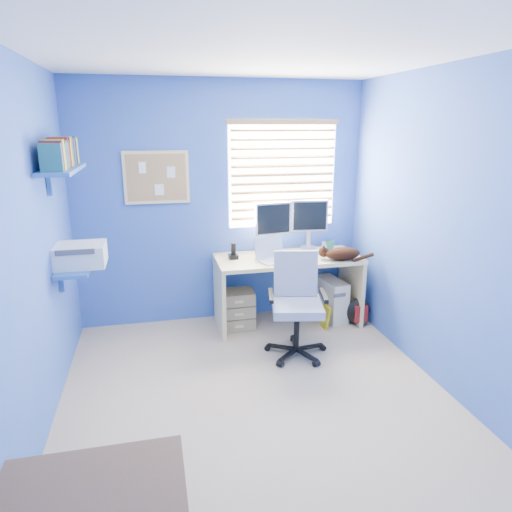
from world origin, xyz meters
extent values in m
cube|color=tan|center=(0.00, 0.00, 0.00)|extent=(3.00, 3.20, 0.00)
cube|color=white|center=(0.00, 0.00, 2.50)|extent=(3.00, 3.20, 0.00)
cube|color=blue|center=(0.00, 1.60, 1.25)|extent=(3.00, 0.01, 2.50)
cube|color=blue|center=(0.00, -1.60, 1.25)|extent=(3.00, 0.01, 2.50)
cube|color=blue|center=(-1.50, 0.00, 1.25)|extent=(0.01, 3.20, 2.50)
cube|color=blue|center=(1.50, 0.00, 1.25)|extent=(0.01, 3.20, 2.50)
cube|color=beige|center=(0.63, 1.26, 0.37)|extent=(1.49, 0.65, 0.74)
cube|color=silver|center=(0.46, 1.14, 0.85)|extent=(0.40, 0.35, 0.22)
cube|color=silver|center=(0.51, 1.45, 1.01)|extent=(0.41, 0.18, 0.54)
cube|color=silver|center=(0.94, 1.52, 1.01)|extent=(0.41, 0.16, 0.54)
cube|color=black|center=(0.07, 1.32, 0.82)|extent=(0.09, 0.11, 0.17)
imported|color=#1F5C58|center=(1.15, 1.42, 0.79)|extent=(0.10, 0.09, 0.10)
cylinder|color=silver|center=(1.15, 1.47, 0.78)|extent=(0.13, 0.13, 0.07)
ellipsoid|color=black|center=(1.13, 1.02, 0.80)|extent=(0.41, 0.31, 0.13)
cube|color=beige|center=(1.13, 1.26, 0.23)|extent=(0.25, 0.46, 0.45)
cube|color=tan|center=(0.09, 1.27, 0.20)|extent=(0.35, 0.28, 0.41)
cube|color=yellow|center=(0.99, 1.06, 0.12)|extent=(0.03, 0.17, 0.24)
ellipsoid|color=black|center=(1.35, 1.05, 0.15)|extent=(0.27, 0.21, 0.30)
cylinder|color=black|center=(0.51, 0.56, 0.03)|extent=(0.65, 0.65, 0.06)
cylinder|color=black|center=(0.51, 0.56, 0.25)|extent=(0.06, 0.06, 0.37)
cube|color=#95A1C7|center=(0.51, 0.56, 0.47)|extent=(0.53, 0.53, 0.08)
cube|color=#95A1C7|center=(0.55, 0.76, 0.72)|extent=(0.41, 0.14, 0.42)
cube|color=white|center=(0.65, 1.59, 1.55)|extent=(1.15, 0.01, 1.10)
cube|color=#A57642|center=(0.65, 1.56, 1.55)|extent=(1.10, 0.03, 1.00)
cube|color=beige|center=(-0.65, 1.58, 1.55)|extent=(0.64, 0.02, 0.52)
cube|color=tan|center=(-0.65, 1.57, 1.55)|extent=(0.58, 0.01, 0.46)
cube|color=#325FA7|center=(-1.36, 0.75, 0.92)|extent=(0.26, 0.55, 0.03)
cube|color=silver|center=(-1.32, 0.75, 1.02)|extent=(0.42, 0.34, 0.18)
cube|color=#325FA7|center=(-1.37, 0.75, 1.72)|extent=(0.24, 0.90, 0.03)
cube|color=navy|center=(-1.38, 0.75, 1.84)|extent=(0.15, 0.80, 0.22)
camera|label=1|loc=(-0.70, -3.08, 2.06)|focal=32.00mm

